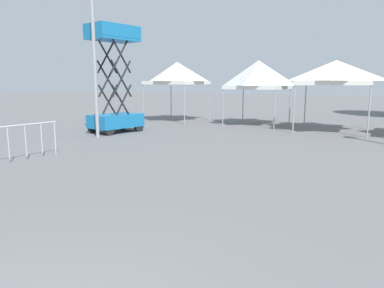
% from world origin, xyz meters
% --- Properties ---
extents(canopy_tent_far_left, '(3.24, 3.24, 3.50)m').
position_xyz_m(canopy_tent_far_left, '(-8.38, 17.71, 2.84)').
color(canopy_tent_far_left, '#9E9EA3').
rests_on(canopy_tent_far_left, ground).
extents(canopy_tent_far_right, '(3.10, 3.10, 3.47)m').
position_xyz_m(canopy_tent_far_right, '(-3.40, 17.78, 2.70)').
color(canopy_tent_far_right, '#9E9EA3').
rests_on(canopy_tent_far_right, ground).
extents(canopy_tent_center, '(3.26, 3.26, 3.31)m').
position_xyz_m(canopy_tent_center, '(0.59, 16.83, 2.74)').
color(canopy_tent_center, '#9E9EA3').
rests_on(canopy_tent_center, ground).
extents(scissor_lift, '(1.86, 2.55, 4.80)m').
position_xyz_m(scissor_lift, '(-8.35, 11.88, 1.40)').
color(scissor_lift, black).
rests_on(scissor_lift, ground).
extents(crowd_barrier_near_person, '(0.31, 2.09, 1.08)m').
position_xyz_m(crowd_barrier_near_person, '(-6.81, 5.79, 0.75)').
color(crowd_barrier_near_person, '#B7BABF').
rests_on(crowd_barrier_near_person, ground).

